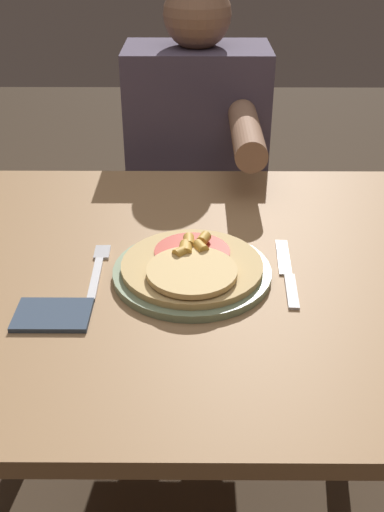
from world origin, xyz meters
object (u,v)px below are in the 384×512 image
Objects in this scene: plate at (192,272)px; person_diner at (198,168)px; knife at (287,273)px; dining_table at (182,324)px; fork at (98,267)px; pizza at (192,265)px.

person_diner reaches higher than plate.
knife is 0.19× the size of person_diner.
knife is (0.19, -0.03, 0.13)m from dining_table.
dining_table is 3.60× the size of plate.
person_diner reaches higher than knife.
person_diner is at bearing 102.65° from knife.
fork is (-0.15, -0.01, 0.13)m from dining_table.
pizza is 1.39× the size of fork.
knife is 0.71m from person_diner.
fork is at bearing 176.97° from knife.
plate is 0.70m from person_diner.
dining_table is at bearing 172.24° from knife.
fork and knife have the same top height.
pizza is 0.71m from person_diner.
person_diner is (0.01, 0.70, -0.11)m from pizza.
knife is at bearing 1.89° from plate.
fork is 0.70m from person_diner.
person_diner is at bearing 89.02° from plate.
plate reaches higher than fork.
person_diner is (0.01, 0.69, -0.09)m from plate.
fork is at bearing 170.63° from pizza.
pizza is at bearing -90.98° from person_diner.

